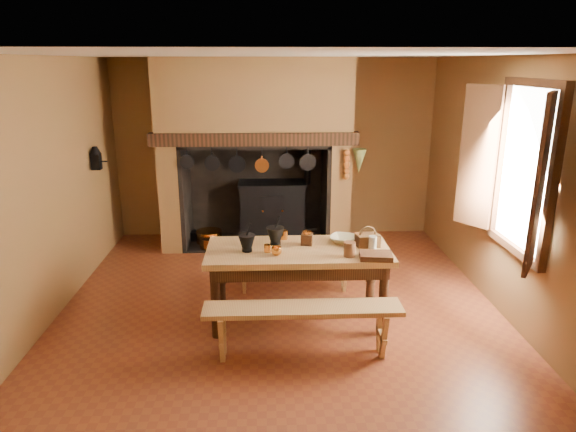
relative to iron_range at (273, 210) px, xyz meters
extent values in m
plane|color=brown|center=(0.04, -2.45, -0.48)|extent=(5.50, 5.50, 0.00)
plane|color=silver|center=(0.04, -2.45, 2.32)|extent=(5.50, 5.50, 0.00)
cube|color=brown|center=(0.04, 0.30, 0.92)|extent=(5.00, 0.02, 2.80)
cube|color=brown|center=(-2.46, -2.45, 0.92)|extent=(0.02, 5.50, 2.80)
cube|color=brown|center=(2.54, -2.45, 0.92)|extent=(0.02, 5.50, 2.80)
cube|color=brown|center=(0.04, -5.20, 0.92)|extent=(5.00, 0.02, 2.80)
cube|color=brown|center=(-1.51, -0.15, 0.92)|extent=(0.30, 0.90, 2.80)
cube|color=brown|center=(0.99, -0.15, 0.92)|extent=(0.30, 0.90, 2.80)
cube|color=brown|center=(-0.26, -0.15, 1.72)|extent=(2.20, 0.90, 1.20)
cube|color=black|center=(-0.26, -0.55, 1.21)|extent=(2.95, 0.22, 0.18)
cube|color=black|center=(-0.26, 0.27, 0.32)|extent=(2.20, 0.06, 1.60)
cube|color=black|center=(-0.26, -0.15, -0.47)|extent=(2.20, 0.90, 0.02)
cube|color=black|center=(-0.01, 0.00, -0.03)|extent=(1.00, 0.50, 0.90)
cube|color=black|center=(-0.01, -0.02, 0.44)|extent=(1.04, 0.54, 0.04)
cube|color=black|center=(-0.01, -0.26, 0.07)|extent=(0.35, 0.02, 0.45)
cylinder|color=black|center=(0.54, 0.00, 0.77)|extent=(0.10, 0.10, 0.70)
cylinder|color=orange|center=(-0.16, -0.28, 0.07)|extent=(0.03, 0.03, 0.03)
cylinder|color=orange|center=(0.14, -0.28, 0.07)|extent=(0.03, 0.03, 0.03)
cylinder|color=orange|center=(-1.01, -0.15, -0.38)|extent=(0.40, 0.40, 0.20)
cylinder|color=orange|center=(-0.96, -0.40, -0.39)|extent=(0.34, 0.34, 0.18)
cube|color=black|center=(-1.21, -0.05, -0.40)|extent=(0.18, 0.18, 0.16)
cone|color=#505B2B|center=(1.22, -0.66, 0.90)|extent=(0.20, 0.20, 0.35)
cube|color=white|center=(2.52, -2.85, 1.22)|extent=(0.02, 1.00, 1.60)
cube|color=#3A2312|center=(2.49, -2.85, 2.06)|extent=(0.08, 1.16, 0.08)
cube|color=#3A2312|center=(2.49, -2.85, 0.38)|extent=(0.08, 1.16, 0.08)
cube|color=#3A2312|center=(2.29, -3.53, 1.22)|extent=(0.29, 0.39, 1.60)
cube|color=#3A2312|center=(2.29, -2.17, 1.22)|extent=(0.29, 0.39, 1.60)
cube|color=black|center=(-2.38, -0.90, 0.97)|extent=(0.12, 0.12, 0.22)
cone|color=black|center=(-2.38, -0.90, 1.12)|extent=(0.16, 0.16, 0.10)
cylinder|color=black|center=(-2.29, -0.90, 0.97)|extent=(0.12, 0.02, 0.02)
cube|color=tan|center=(0.23, -2.72, 0.32)|extent=(1.94, 0.86, 0.06)
cube|color=#3A2312|center=(0.23, -2.72, 0.21)|extent=(1.81, 0.73, 0.15)
cylinder|color=#3A2312|center=(-0.63, -3.04, -0.10)|extent=(0.10, 0.10, 0.77)
cylinder|color=#3A2312|center=(1.09, -3.04, -0.10)|extent=(0.10, 0.10, 0.77)
cylinder|color=#3A2312|center=(-0.63, -2.39, -0.10)|extent=(0.10, 0.10, 0.77)
cylinder|color=#3A2312|center=(1.09, -2.39, -0.10)|extent=(0.10, 0.10, 0.77)
cube|color=tan|center=(0.23, -3.44, 0.02)|extent=(1.88, 0.33, 0.05)
cube|color=tan|center=(0.23, -1.97, -0.08)|extent=(1.52, 0.27, 0.04)
cylinder|color=black|center=(-0.01, -2.58, 0.37)|extent=(0.11, 0.11, 0.03)
cone|color=black|center=(-0.01, -2.58, 0.47)|extent=(0.19, 0.19, 0.16)
cylinder|color=black|center=(0.02, -2.58, 0.61)|extent=(0.08, 0.03, 0.16)
cylinder|color=black|center=(-0.31, -2.77, 0.37)|extent=(0.11, 0.11, 0.03)
cone|color=black|center=(-0.31, -2.77, 0.46)|extent=(0.18, 0.18, 0.15)
cylinder|color=black|center=(-0.28, -2.77, 0.59)|extent=(0.07, 0.04, 0.15)
cube|color=#3A2312|center=(0.33, -2.59, 0.41)|extent=(0.14, 0.14, 0.12)
cylinder|color=orange|center=(0.33, -2.59, 0.49)|extent=(0.09, 0.09, 0.03)
cylinder|color=black|center=(0.38, -2.59, 0.52)|extent=(0.10, 0.04, 0.03)
cylinder|color=orange|center=(-0.09, -2.80, 0.39)|extent=(0.09, 0.09, 0.08)
cylinder|color=orange|center=(0.09, -2.40, 0.40)|extent=(0.11, 0.11, 0.10)
imported|color=beige|center=(0.74, -2.53, 0.39)|extent=(0.38, 0.38, 0.07)
cylinder|color=brown|center=(0.74, -2.96, 0.43)|extent=(0.12, 0.12, 0.15)
cylinder|color=beige|center=(1.01, -2.78, 0.43)|extent=(0.10, 0.10, 0.15)
cube|color=#442E14|center=(0.98, -2.67, 0.42)|extent=(0.26, 0.21, 0.13)
torus|color=#442E14|center=(0.98, -2.67, 0.49)|extent=(0.19, 0.05, 0.19)
cube|color=#3A2312|center=(0.99, -3.03, 0.38)|extent=(0.35, 0.26, 0.06)
imported|color=orange|center=(0.00, -2.89, 0.40)|extent=(0.12, 0.12, 0.09)
camera|label=1|loc=(-0.09, -7.80, 2.25)|focal=32.00mm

